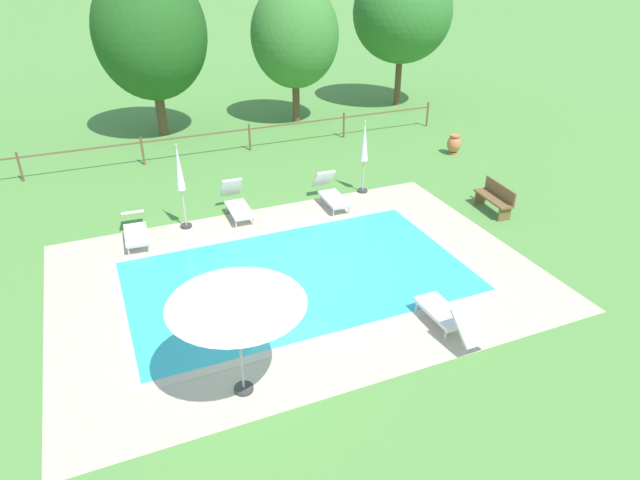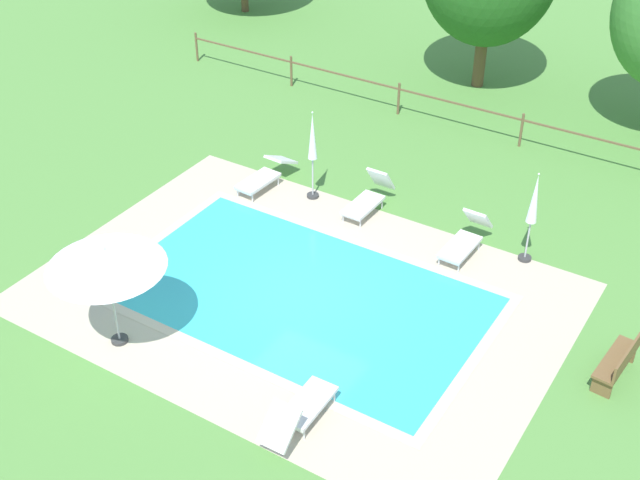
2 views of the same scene
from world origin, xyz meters
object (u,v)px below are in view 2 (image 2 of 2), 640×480
at_px(sun_lounger_north_mid, 368,198).
at_px(wooden_bench_lawn_side, 620,360).
at_px(sun_lounger_north_near_steps, 465,239).
at_px(patio_umbrella_closed_row_west, 534,205).
at_px(patio_umbrella_open_foreground, 105,259).
at_px(sun_lounger_north_far, 265,175).
at_px(sun_lounger_north_end, 300,410).
at_px(patio_umbrella_closed_row_mid_west, 313,143).

relative_size(sun_lounger_north_mid, wooden_bench_lawn_side, 1.20).
relative_size(sun_lounger_north_near_steps, patio_umbrella_closed_row_west, 0.80).
distance_m(sun_lounger_north_mid, patio_umbrella_open_foreground, 7.71).
height_order(sun_lounger_north_far, wooden_bench_lawn_side, wooden_bench_lawn_side).
relative_size(sun_lounger_north_far, sun_lounger_north_end, 1.07).
distance_m(sun_lounger_north_far, patio_umbrella_closed_row_west, 7.36).
xyz_separation_m(sun_lounger_north_mid, patio_umbrella_closed_row_mid_west, (-1.58, -0.19, 1.22)).
relative_size(sun_lounger_north_near_steps, patio_umbrella_closed_row_mid_west, 0.76).
xyz_separation_m(sun_lounger_north_far, sun_lounger_north_end, (5.58, -6.80, 0.03)).
xyz_separation_m(sun_lounger_north_far, patio_umbrella_open_foreground, (1.06, -6.85, 1.80)).
distance_m(patio_umbrella_open_foreground, patio_umbrella_closed_row_west, 9.62).
bearing_deg(sun_lounger_north_end, sun_lounger_north_near_steps, 87.43).
relative_size(sun_lounger_north_mid, patio_umbrella_open_foreground, 0.76).
height_order(sun_lounger_north_near_steps, sun_lounger_north_far, sun_lounger_north_near_steps).
height_order(patio_umbrella_open_foreground, patio_umbrella_closed_row_west, patio_umbrella_open_foreground).
bearing_deg(sun_lounger_north_end, patio_umbrella_open_foreground, -179.38).
relative_size(sun_lounger_north_mid, sun_lounger_north_far, 0.87).
bearing_deg(sun_lounger_north_mid, patio_umbrella_closed_row_mid_west, -173.16).
bearing_deg(wooden_bench_lawn_side, sun_lounger_north_mid, 158.94).
relative_size(patio_umbrella_open_foreground, patio_umbrella_closed_row_mid_west, 0.96).
height_order(patio_umbrella_open_foreground, wooden_bench_lawn_side, patio_umbrella_open_foreground).
distance_m(sun_lounger_north_end, patio_umbrella_closed_row_west, 7.58).
distance_m(sun_lounger_north_near_steps, sun_lounger_north_end, 6.81).
bearing_deg(wooden_bench_lawn_side, patio_umbrella_closed_row_mid_west, 163.58).
bearing_deg(patio_umbrella_closed_row_west, sun_lounger_north_far, -176.05).
xyz_separation_m(patio_umbrella_open_foreground, patio_umbrella_closed_row_mid_west, (0.34, 7.06, -0.53)).
distance_m(sun_lounger_north_near_steps, patio_umbrella_closed_row_west, 1.85).
bearing_deg(sun_lounger_north_near_steps, patio_umbrella_open_foreground, -125.14).
bearing_deg(patio_umbrella_open_foreground, patio_umbrella_closed_row_west, 49.90).
bearing_deg(sun_lounger_north_near_steps, sun_lounger_north_end, -92.57).
xyz_separation_m(patio_umbrella_closed_row_west, patio_umbrella_closed_row_mid_west, (-5.84, -0.28, 0.08)).
distance_m(sun_lounger_north_near_steps, wooden_bench_lawn_side, 4.98).
distance_m(sun_lounger_north_far, wooden_bench_lawn_side, 10.53).
distance_m(sun_lounger_north_near_steps, sun_lounger_north_mid, 2.92).
distance_m(sun_lounger_north_end, wooden_bench_lawn_side, 6.42).
xyz_separation_m(sun_lounger_north_end, patio_umbrella_open_foreground, (-4.52, -0.05, 1.77)).
distance_m(sun_lounger_north_end, patio_umbrella_closed_row_mid_west, 8.26).
relative_size(patio_umbrella_closed_row_mid_west, wooden_bench_lawn_side, 1.64).
xyz_separation_m(sun_lounger_north_end, patio_umbrella_closed_row_mid_west, (-4.17, 7.01, 1.24)).
bearing_deg(sun_lounger_north_near_steps, patio_umbrella_closed_row_mid_west, 177.31).
relative_size(sun_lounger_north_mid, patio_umbrella_closed_row_mid_west, 0.73).
bearing_deg(sun_lounger_north_far, sun_lounger_north_mid, 7.72).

